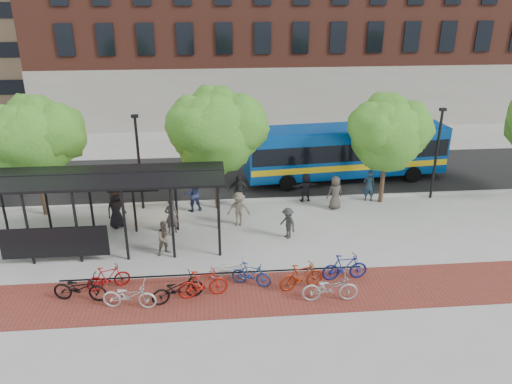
{
  "coord_description": "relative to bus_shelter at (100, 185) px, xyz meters",
  "views": [
    {
      "loc": [
        -3.16,
        -21.32,
        11.1
      ],
      "look_at": [
        -1.09,
        1.47,
        1.6
      ],
      "focal_mm": 35.0,
      "sensor_mm": 36.0,
      "label": 1
    }
  ],
  "objects": [
    {
      "name": "tree_c",
      "position": [
        14.22,
        3.83,
        1.06
      ],
      "size": [
        4.66,
        3.8,
        5.92
      ],
      "color": "#382619",
      "rests_on": "ground"
    },
    {
      "name": "bike_7",
      "position": [
        6.32,
        -3.88,
        -2.51
      ],
      "size": [
        1.69,
        1.05,
        0.98
      ],
      "primitive_type": "imported",
      "rotation": [
        0.0,
        0.0,
        1.18
      ],
      "color": "navy",
      "rests_on": "ground"
    },
    {
      "name": "bike_4",
      "position": [
        3.47,
        -4.68,
        -2.47
      ],
      "size": [
        2.13,
        1.34,
        1.06
      ],
      "primitive_type": "imported",
      "rotation": [
        0.0,
        0.0,
        1.91
      ],
      "color": "black",
      "rests_on": "ground"
    },
    {
      "name": "pedestrian_2",
      "position": [
        3.82,
        3.53,
        -2.02
      ],
      "size": [
        1.12,
        0.98,
        1.96
      ],
      "primitive_type": "imported",
      "rotation": [
        0.0,
        0.0,
        3.43
      ],
      "color": "#222B4F",
      "rests_on": "ground"
    },
    {
      "name": "bike_9",
      "position": [
        8.26,
        -4.3,
        -2.44
      ],
      "size": [
        1.94,
        0.99,
        1.12
      ],
      "primitive_type": "imported",
      "rotation": [
        0.0,
        0.0,
        1.83
      ],
      "color": "maroon",
      "rests_on": "ground"
    },
    {
      "name": "pedestrian_3",
      "position": [
        6.15,
        1.55,
        -2.12
      ],
      "size": [
        1.19,
        0.75,
        1.76
      ],
      "primitive_type": "imported",
      "rotation": [
        0.0,
        0.0,
        -0.09
      ],
      "color": "brown",
      "rests_on": "ground"
    },
    {
      "name": "pedestrian_5",
      "position": [
        10.0,
        4.28,
        -2.2
      ],
      "size": [
        1.54,
        0.72,
        1.6
      ],
      "primitive_type": "imported",
      "rotation": [
        0.0,
        0.0,
        3.31
      ],
      "color": "black",
      "rests_on": "ground"
    },
    {
      "name": "curb",
      "position": [
        8.13,
        4.48,
        -2.94
      ],
      "size": [
        160.0,
        0.25,
        0.12
      ],
      "primitive_type": "cube",
      "color": "#B7B7B2",
      "rests_on": "ground"
    },
    {
      "name": "pedestrian_4",
      "position": [
        6.27,
        3.81,
        -2.08
      ],
      "size": [
        1.12,
        0.54,
        1.85
      ],
      "primitive_type": "imported",
      "rotation": [
        0.0,
        0.0,
        6.19
      ],
      "color": "black",
      "rests_on": "ground"
    },
    {
      "name": "pedestrian_8",
      "position": [
        2.74,
        -1.02,
        -2.2
      ],
      "size": [
        0.97,
        0.91,
        1.59
      ],
      "primitive_type": "imported",
      "rotation": [
        0.0,
        0.0,
        0.53
      ],
      "color": "brown",
      "rests_on": "ground"
    },
    {
      "name": "bike_11",
      "position": [
        10.13,
        -3.79,
        -2.43
      ],
      "size": [
        1.91,
        0.63,
        1.13
      ],
      "primitive_type": "imported",
      "rotation": [
        0.0,
        0.0,
        1.63
      ],
      "color": "navy",
      "rests_on": "ground"
    },
    {
      "name": "pedestrian_7",
      "position": [
        13.49,
        4.0,
        -2.11
      ],
      "size": [
        0.69,
        0.5,
        1.78
      ],
      "primitive_type": "imported",
      "rotation": [
        0.0,
        0.0,
        3.03
      ],
      "color": "#1B2F41",
      "rests_on": "ground"
    },
    {
      "name": "pedestrian_9",
      "position": [
        8.37,
        0.02,
        -2.23
      ],
      "size": [
        0.99,
        1.14,
        1.53
      ],
      "primitive_type": "imported",
      "rotation": [
        0.0,
        0.0,
        5.24
      ],
      "color": "#2A2A2A",
      "rests_on": "ground"
    },
    {
      "name": "bus",
      "position": [
        13.0,
        7.49,
        -1.1
      ],
      "size": [
        12.41,
        3.79,
        3.3
      ],
      "rotation": [
        0.0,
        0.0,
        0.09
      ],
      "color": "#074091",
      "rests_on": "ground"
    },
    {
      "name": "bike_rack_rail",
      "position": [
        4.83,
        -3.62,
        -3.0
      ],
      "size": [
        12.0,
        0.05,
        0.95
      ],
      "primitive_type": "cube",
      "color": "black",
      "rests_on": "ground"
    },
    {
      "name": "lamp_post_right",
      "position": [
        17.13,
        4.08,
        -0.25
      ],
      "size": [
        0.35,
        0.2,
        5.12
      ],
      "color": "black",
      "rests_on": "ground"
    },
    {
      "name": "asphalt_street",
      "position": [
        8.13,
        8.48,
        -2.99
      ],
      "size": [
        160.0,
        8.0,
        0.01
      ],
      "primitive_type": "cube",
      "color": "black",
      "rests_on": "ground"
    },
    {
      "name": "bike_6",
      "position": [
        5.53,
        -3.39,
        -2.54
      ],
      "size": [
        1.81,
        0.79,
        0.92
      ],
      "primitive_type": "imported",
      "rotation": [
        0.0,
        0.0,
        1.47
      ],
      "color": "#B8B8BB",
      "rests_on": "ground"
    },
    {
      "name": "lamp_post_left",
      "position": [
        1.13,
        4.08,
        -0.25
      ],
      "size": [
        0.35,
        0.2,
        5.12
      ],
      "color": "black",
      "rests_on": "ground"
    },
    {
      "name": "tree_b",
      "position": [
        5.23,
        3.83,
        1.46
      ],
      "size": [
        5.15,
        4.2,
        6.47
      ],
      "color": "#382619",
      "rests_on": "ground"
    },
    {
      "name": "bus_shelter",
      "position": [
        0.0,
        0.0,
        0.0
      ],
      "size": [
        10.6,
        3.07,
        3.6
      ],
      "color": "black",
      "rests_on": "ground"
    },
    {
      "name": "bike_0",
      "position": [
        -0.22,
        -4.32,
        -2.46
      ],
      "size": [
        2.15,
        1.04,
        1.08
      ],
      "primitive_type": "imported",
      "rotation": [
        0.0,
        0.0,
        1.41
      ],
      "color": "black",
      "rests_on": "ground"
    },
    {
      "name": "brick_strip",
      "position": [
        6.13,
        -4.52,
        -3.0
      ],
      "size": [
        24.0,
        3.0,
        0.01
      ],
      "primitive_type": "cube",
      "color": "maroon",
      "rests_on": "ground"
    },
    {
      "name": "tree_a",
      "position": [
        -3.77,
        3.83,
        1.24
      ],
      "size": [
        4.9,
        4.0,
        6.18
      ],
      "color": "#382619",
      "rests_on": "ground"
    },
    {
      "name": "bike_2",
      "position": [
        1.72,
        -4.98,
        -2.47
      ],
      "size": [
        2.1,
        0.98,
        1.06
      ],
      "primitive_type": "imported",
      "rotation": [
        0.0,
        0.0,
        1.43
      ],
      "color": "#B8B9BB",
      "rests_on": "ground"
    },
    {
      "name": "pedestrian_0",
      "position": [
        0.13,
        1.94,
        -2.03
      ],
      "size": [
        1.13,
        1.07,
        1.94
      ],
      "primitive_type": "imported",
      "rotation": [
        0.0,
        0.0,
        0.67
      ],
      "color": "black",
      "rests_on": "ground"
    },
    {
      "name": "ground",
      "position": [
        8.13,
        0.48,
        -3.0
      ],
      "size": [
        160.0,
        160.0,
        0.0
      ],
      "primitive_type": "plane",
      "color": "#9E9E99",
      "rests_on": "ground"
    },
    {
      "name": "bike_10",
      "position": [
        9.2,
        -5.19,
        -2.44
      ],
      "size": [
        2.16,
        0.83,
        1.12
      ],
      "primitive_type": "imported",
      "rotation": [
        0.0,
        0.0,
        1.53
      ],
      "color": "#9E9FA1",
      "rests_on": "ground"
    },
    {
      "name": "pedestrian_1",
      "position": [
        2.89,
        1.04,
        -2.12
      ],
      "size": [
        0.71,
        0.53,
        1.76
      ],
      "primitive_type": "imported",
      "rotation": [
        0.0,
        0.0,
        3.33
      ],
      "color": "#3B322F",
      "rests_on": "ground"
    },
    {
      "name": "bike_5",
      "position": [
        4.42,
        -4.51,
        -2.42
      ],
      "size": [
        2.0,
        0.87,
        1.16
      ],
      "primitive_type": "imported",
      "rotation": [
        0.0,
        0.0,
        1.74
      ],
      "color": "#9D180E",
      "rests_on": "ground"
    },
    {
      "name": "pedestrian_6",
      "position": [
        11.38,
        3.13,
        -2.09
      ],
      "size": [
        1.01,
        0.8,
        1.82
      ],
      "primitive_type": "imported",
      "rotation": [
        0.0,
        0.0,
        3.43
      ],
      "color": "#3F3832",
      "rests_on": "ground"
    },
    {
      "name": "bike_1",
      "position": [
        0.71,
        -3.62,
        -2.49
      ],
      "size": [
        1.74,
        0.99,
        1.01
      ],
      "primitive_type": "imported",
      "rotation": [
        0.0,
        0.0,
        1.9
      ],
      "color": "maroon",
      "rests_on": "ground"
    }
  ]
}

